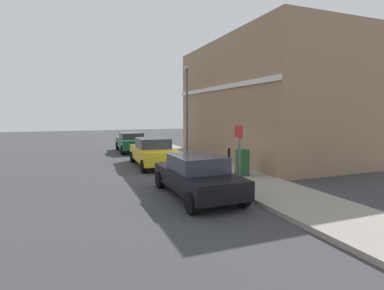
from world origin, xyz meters
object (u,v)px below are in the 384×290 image
(utility_cabinet, at_px, (242,163))
(street_sign, at_px, (239,146))
(car_black, at_px, (197,175))
(lamppost, at_px, (187,106))
(car_yellow, at_px, (153,152))
(car_green, at_px, (131,142))
(bollard_near_cabinet, at_px, (229,158))

(utility_cabinet, height_order, street_sign, street_sign)
(car_black, distance_m, lamppost, 9.70)
(car_black, relative_size, utility_cabinet, 3.78)
(car_black, height_order, utility_cabinet, car_black)
(car_yellow, distance_m, car_green, 6.57)
(car_green, relative_size, utility_cabinet, 3.55)
(car_yellow, xyz_separation_m, utility_cabinet, (2.91, -4.40, -0.10))
(car_yellow, bearing_deg, car_black, -179.48)
(utility_cabinet, xyz_separation_m, street_sign, (-1.17, -1.71, 0.98))
(bollard_near_cabinet, height_order, lamppost, lamppost)
(car_black, relative_size, car_green, 1.07)
(bollard_near_cabinet, bearing_deg, utility_cabinet, -94.06)
(lamppost, bearing_deg, car_yellow, -138.91)
(street_sign, relative_size, lamppost, 0.40)
(utility_cabinet, bearing_deg, lamppost, 90.07)
(car_black, bearing_deg, street_sign, -83.15)
(car_yellow, relative_size, car_green, 1.08)
(car_black, bearing_deg, lamppost, -19.11)
(car_black, relative_size, lamppost, 0.76)
(car_green, bearing_deg, car_yellow, -178.79)
(car_black, height_order, bollard_near_cabinet, car_black)
(car_black, height_order, street_sign, street_sign)
(utility_cabinet, bearing_deg, street_sign, -124.48)
(car_green, relative_size, lamppost, 0.71)
(car_black, relative_size, street_sign, 1.89)
(car_yellow, relative_size, lamppost, 0.77)
(car_green, bearing_deg, bollard_near_cabinet, -161.48)
(car_black, distance_m, bollard_near_cabinet, 4.54)
(bollard_near_cabinet, distance_m, lamppost, 6.10)
(car_green, distance_m, street_sign, 12.84)
(car_green, relative_size, street_sign, 1.77)
(utility_cabinet, distance_m, lamppost, 7.41)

